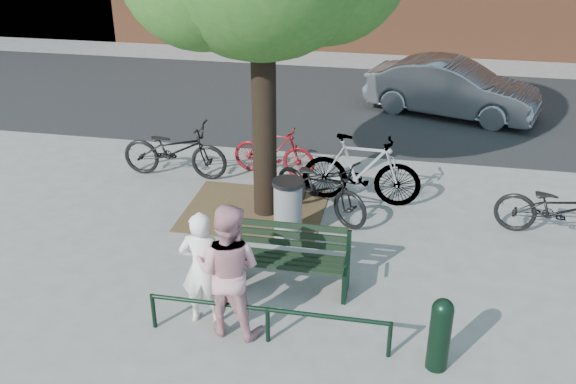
% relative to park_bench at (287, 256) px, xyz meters
% --- Properties ---
extents(ground, '(90.00, 90.00, 0.00)m').
position_rel_park_bench_xyz_m(ground, '(0.00, -0.08, -0.48)').
color(ground, gray).
rests_on(ground, ground).
extents(dirt_pit, '(2.40, 2.00, 0.02)m').
position_rel_park_bench_xyz_m(dirt_pit, '(-1.00, 2.12, -0.47)').
color(dirt_pit, brown).
rests_on(dirt_pit, ground).
extents(road, '(40.00, 7.00, 0.01)m').
position_rel_park_bench_xyz_m(road, '(0.00, 8.42, -0.47)').
color(road, black).
rests_on(road, ground).
extents(park_bench, '(1.74, 0.54, 0.97)m').
position_rel_park_bench_xyz_m(park_bench, '(0.00, 0.00, 0.00)').
color(park_bench, black).
rests_on(park_bench, ground).
extents(guard_railing, '(3.06, 0.06, 0.51)m').
position_rel_park_bench_xyz_m(guard_railing, '(0.00, -1.28, -0.08)').
color(guard_railing, black).
rests_on(guard_railing, ground).
extents(person_left, '(0.61, 0.43, 1.59)m').
position_rel_park_bench_xyz_m(person_left, '(-0.90, -1.01, 0.32)').
color(person_left, white).
rests_on(person_left, ground).
extents(person_right, '(0.93, 0.76, 1.79)m').
position_rel_park_bench_xyz_m(person_right, '(-0.52, -1.13, 0.41)').
color(person_right, '#C98A90').
rests_on(person_right, ground).
extents(bollard, '(0.26, 0.26, 0.96)m').
position_rel_park_bench_xyz_m(bollard, '(2.07, -1.36, 0.04)').
color(bollard, black).
rests_on(bollard, ground).
extents(litter_bin, '(0.50, 0.50, 1.02)m').
position_rel_park_bench_xyz_m(litter_bin, '(-0.25, 1.32, 0.04)').
color(litter_bin, gray).
rests_on(litter_bin, ground).
extents(bicycle_a, '(2.08, 0.73, 1.09)m').
position_rel_park_bench_xyz_m(bicycle_a, '(-2.85, 3.28, 0.07)').
color(bicycle_a, black).
rests_on(bicycle_a, ground).
extents(bicycle_b, '(1.71, 0.69, 1.00)m').
position_rel_park_bench_xyz_m(bicycle_b, '(-0.99, 3.72, 0.02)').
color(bicycle_b, '#5B0D10').
rests_on(bicycle_b, ground).
extents(bicycle_c, '(2.08, 1.70, 1.06)m').
position_rel_park_bench_xyz_m(bicycle_c, '(0.14, 2.21, 0.05)').
color(bicycle_c, black).
rests_on(bicycle_c, ground).
extents(bicycle_d, '(2.14, 0.70, 1.27)m').
position_rel_park_bench_xyz_m(bicycle_d, '(0.77, 2.83, 0.16)').
color(bicycle_d, gray).
rests_on(bicycle_d, ground).
extents(bicycle_e, '(2.10, 1.13, 1.05)m').
position_rel_park_bench_xyz_m(bicycle_e, '(3.99, 2.12, 0.04)').
color(bicycle_e, black).
rests_on(bicycle_e, ground).
extents(parked_car, '(4.34, 2.61, 1.35)m').
position_rel_park_bench_xyz_m(parked_car, '(2.51, 8.04, 0.20)').
color(parked_car, slate).
rests_on(parked_car, ground).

